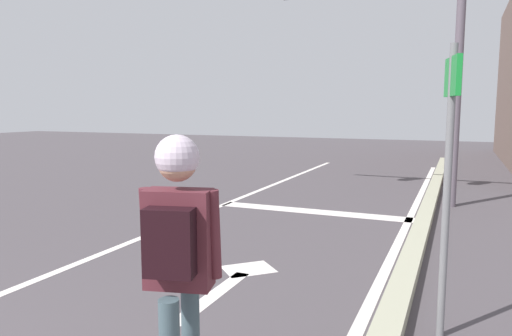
% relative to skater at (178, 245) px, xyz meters
% --- Properties ---
extents(lane_line_center, '(0.12, 20.00, 0.01)m').
position_rel_skater_xyz_m(lane_line_center, '(-2.76, 3.83, -1.10)').
color(lane_line_center, silver).
rests_on(lane_line_center, ground).
extents(lane_line_curbside, '(0.12, 20.00, 0.01)m').
position_rel_skater_xyz_m(lane_line_curbside, '(0.68, 3.83, -1.10)').
color(lane_line_curbside, silver).
rests_on(lane_line_curbside, ground).
extents(stop_bar, '(3.58, 0.40, 0.01)m').
position_rel_skater_xyz_m(stop_bar, '(-0.97, 5.98, -1.10)').
color(stop_bar, silver).
rests_on(stop_bar, ground).
extents(lane_arrow_stem, '(0.16, 1.40, 0.01)m').
position_rel_skater_xyz_m(lane_arrow_stem, '(-0.79, 1.83, -1.10)').
color(lane_arrow_stem, silver).
rests_on(lane_arrow_stem, ground).
extents(lane_arrow_head, '(0.71, 0.71, 0.01)m').
position_rel_skater_xyz_m(lane_arrow_head, '(-0.79, 2.68, -1.10)').
color(lane_arrow_head, silver).
rests_on(lane_arrow_head, ground).
extents(curb_strip, '(0.24, 24.00, 0.14)m').
position_rel_skater_xyz_m(curb_strip, '(0.93, 3.83, -1.04)').
color(curb_strip, '#A6A58A').
rests_on(curb_strip, ground).
extents(skater, '(0.44, 0.61, 1.62)m').
position_rel_skater_xyz_m(skater, '(0.00, 0.00, 0.00)').
color(skater, '#41555D').
rests_on(skater, skateboard).
extents(traffic_signal_mast, '(5.12, 0.34, 5.05)m').
position_rel_skater_xyz_m(traffic_signal_mast, '(-0.09, 7.48, 2.58)').
color(traffic_signal_mast, '#5D525D').
rests_on(traffic_signal_mast, ground).
extents(street_sign_post, '(0.13, 0.44, 2.34)m').
position_rel_skater_xyz_m(street_sign_post, '(1.31, 1.82, 0.42)').
color(street_sign_post, slate).
rests_on(street_sign_post, ground).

